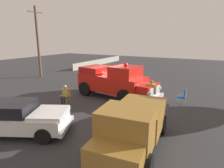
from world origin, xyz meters
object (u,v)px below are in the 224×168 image
Objects in this scene: lawn_chair_near_truck at (66,96)px; spectator_seated at (65,94)px; classic_hot_rod at (19,118)px; utility_pole at (38,41)px; parked_pickup at (133,124)px; spectator_standing at (151,91)px; vintage_fire_truck at (115,81)px; lawn_chair_by_car at (183,95)px.

spectator_seated is (-0.13, -0.02, 0.11)m from lawn_chair_near_truck.
utility_pole is (9.51, 9.43, 3.09)m from classic_hot_rod.
parked_pickup is 4.96m from spectator_standing.
vintage_fire_truck is 1.25× the size of parked_pickup.
vintage_fire_truck reaches higher than parked_pickup.
spectator_seated is (3.81, 0.76, -0.05)m from classic_hot_rod.
spectator_seated reaches higher than lawn_chair_by_car.
lawn_chair_by_car is 7.59m from spectator_seated.
parked_pickup is at bearing -114.43° from lawn_chair_near_truck.
lawn_chair_near_truck is 0.79× the size of spectator_seated.
lawn_chair_near_truck and lawn_chair_by_car have the same top height.
vintage_fire_truck is 3.64m from spectator_seated.
vintage_fire_truck is at bearing 34.02° from parked_pickup.
parked_pickup is 6.25m from lawn_chair_near_truck.
spectator_seated is 5.43m from spectator_standing.
lawn_chair_by_car is at bearing -61.13° from lawn_chair_near_truck.
spectator_standing is at bearing -33.18° from classic_hot_rod.
lawn_chair_near_truck is at bearing 11.08° from classic_hot_rod.
vintage_fire_truck is at bearing 78.74° from spectator_standing.
classic_hot_rod is 2.82× the size of spectator_standing.
utility_pole is (5.57, 8.66, 3.25)m from lawn_chair_near_truck.
utility_pole is (3.26, 13.52, 2.87)m from spectator_standing.
lawn_chair_near_truck is (2.58, 5.68, -0.40)m from parked_pickup.
classic_hot_rod is at bearing -168.77° from spectator_seated.
parked_pickup is 2.96× the size of spectator_standing.
parked_pickup reaches higher than classic_hot_rod.
lawn_chair_by_car is (3.64, -6.60, 0.00)m from lawn_chair_near_truck.
spectator_seated is (-3.77, 6.59, 0.11)m from lawn_chair_by_car.
spectator_standing is at bearing -64.57° from lawn_chair_near_truck.
vintage_fire_truck is at bearing -33.34° from spectator_seated.
vintage_fire_truck is 2.93m from spectator_standing.
utility_pole is at bearing 56.70° from spectator_seated.
vintage_fire_truck reaches higher than lawn_chair_by_car.
parked_pickup is (-5.46, -3.69, -0.21)m from vintage_fire_truck.
parked_pickup reaches higher than lawn_chair_near_truck.
utility_pole is at bearing 75.83° from vintage_fire_truck.
classic_hot_rod reaches higher than spectator_seated.
lawn_chair_near_truck is 1.00× the size of lawn_chair_by_car.
lawn_chair_by_car is 0.79× the size of spectator_seated.
classic_hot_rod is 9.56m from lawn_chair_by_car.
spectator_standing is 14.20m from utility_pole.
spectator_seated is (2.45, 5.67, -0.29)m from parked_pickup.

